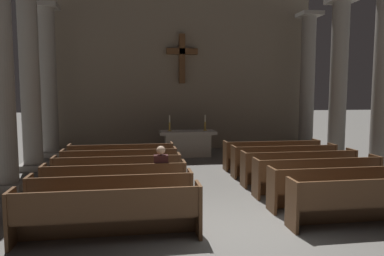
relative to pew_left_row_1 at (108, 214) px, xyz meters
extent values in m
plane|color=#66635E|center=(2.42, 0.04, -0.48)|extent=(80.00, 80.00, 0.00)
cube|color=brown|center=(0.00, 0.04, -0.05)|extent=(3.04, 0.40, 0.05)
cube|color=brown|center=(0.00, -0.19, 0.22)|extent=(3.04, 0.05, 0.50)
cube|color=brown|center=(0.00, 0.22, -0.28)|extent=(3.04, 0.04, 0.40)
cube|color=brown|center=(1.55, 0.02, 0.00)|extent=(0.06, 0.50, 0.95)
cube|color=brown|center=(-1.55, 0.02, 0.00)|extent=(0.06, 0.50, 0.95)
cube|color=brown|center=(0.00, 1.06, -0.05)|extent=(3.04, 0.40, 0.05)
cube|color=brown|center=(0.00, 0.83, 0.22)|extent=(3.04, 0.05, 0.50)
cube|color=brown|center=(0.00, 1.24, -0.28)|extent=(3.04, 0.04, 0.40)
cube|color=brown|center=(1.55, 1.04, 0.00)|extent=(0.06, 0.50, 0.95)
cube|color=brown|center=(-1.55, 1.04, 0.00)|extent=(0.06, 0.50, 0.95)
cube|color=brown|center=(0.00, 2.07, -0.05)|extent=(3.04, 0.40, 0.05)
cube|color=brown|center=(0.00, 1.85, 0.22)|extent=(3.04, 0.05, 0.50)
cube|color=brown|center=(0.00, 2.25, -0.28)|extent=(3.04, 0.04, 0.40)
cube|color=brown|center=(1.55, 2.05, 0.00)|extent=(0.06, 0.50, 0.95)
cube|color=brown|center=(-1.55, 2.05, 0.00)|extent=(0.06, 0.50, 0.95)
cube|color=brown|center=(0.00, 3.09, -0.05)|extent=(3.04, 0.40, 0.05)
cube|color=brown|center=(0.00, 2.86, 0.22)|extent=(3.04, 0.05, 0.50)
cube|color=brown|center=(0.00, 3.27, -0.28)|extent=(3.04, 0.04, 0.40)
cube|color=brown|center=(1.55, 3.07, 0.00)|extent=(0.06, 0.50, 0.95)
cube|color=brown|center=(-1.55, 3.07, 0.00)|extent=(0.06, 0.50, 0.95)
cube|color=brown|center=(0.00, 4.11, -0.05)|extent=(3.04, 0.40, 0.05)
cube|color=brown|center=(0.00, 3.88, 0.22)|extent=(3.04, 0.05, 0.50)
cube|color=brown|center=(0.00, 4.29, -0.28)|extent=(3.04, 0.04, 0.40)
cube|color=brown|center=(1.55, 4.09, 0.00)|extent=(0.06, 0.50, 0.95)
cube|color=brown|center=(-1.55, 4.09, 0.00)|extent=(0.06, 0.50, 0.95)
cube|color=brown|center=(0.00, 5.12, -0.05)|extent=(3.04, 0.40, 0.05)
cube|color=brown|center=(0.00, 4.90, 0.22)|extent=(3.04, 0.05, 0.50)
cube|color=brown|center=(0.00, 5.30, -0.28)|extent=(3.04, 0.04, 0.40)
cube|color=brown|center=(1.55, 5.10, 0.00)|extent=(0.06, 0.50, 0.95)
cube|color=brown|center=(-1.55, 5.10, 0.00)|extent=(0.06, 0.50, 0.95)
cube|color=brown|center=(4.84, 0.04, -0.05)|extent=(3.04, 0.40, 0.05)
cube|color=brown|center=(4.84, -0.19, 0.22)|extent=(3.04, 0.05, 0.50)
cube|color=brown|center=(4.84, 0.22, -0.28)|extent=(3.04, 0.04, 0.40)
cube|color=brown|center=(3.29, 0.02, 0.00)|extent=(0.06, 0.50, 0.95)
cube|color=brown|center=(4.84, 1.06, -0.05)|extent=(3.04, 0.40, 0.05)
cube|color=brown|center=(4.84, 0.83, 0.22)|extent=(3.04, 0.05, 0.50)
cube|color=brown|center=(4.84, 1.24, -0.28)|extent=(3.04, 0.04, 0.40)
cube|color=brown|center=(3.29, 1.04, 0.00)|extent=(0.06, 0.50, 0.95)
cube|color=brown|center=(4.84, 2.07, -0.05)|extent=(3.04, 0.40, 0.05)
cube|color=brown|center=(4.84, 1.85, 0.22)|extent=(3.04, 0.05, 0.50)
cube|color=brown|center=(4.84, 2.25, -0.28)|extent=(3.04, 0.04, 0.40)
cube|color=brown|center=(3.29, 2.05, 0.00)|extent=(0.06, 0.50, 0.95)
cube|color=brown|center=(6.39, 2.05, 0.00)|extent=(0.06, 0.50, 0.95)
cube|color=brown|center=(4.84, 3.09, -0.05)|extent=(3.04, 0.40, 0.05)
cube|color=brown|center=(4.84, 2.86, 0.22)|extent=(3.04, 0.05, 0.50)
cube|color=brown|center=(4.84, 3.27, -0.28)|extent=(3.04, 0.04, 0.40)
cube|color=brown|center=(3.29, 3.07, 0.00)|extent=(0.06, 0.50, 0.95)
cube|color=brown|center=(6.39, 3.07, 0.00)|extent=(0.06, 0.50, 0.95)
cube|color=brown|center=(4.84, 4.11, -0.05)|extent=(3.04, 0.40, 0.05)
cube|color=brown|center=(4.84, 3.88, 0.22)|extent=(3.04, 0.05, 0.50)
cube|color=brown|center=(4.84, 4.29, -0.28)|extent=(3.04, 0.04, 0.40)
cube|color=brown|center=(3.29, 4.09, 0.00)|extent=(0.06, 0.50, 0.95)
cube|color=brown|center=(6.39, 4.09, 0.00)|extent=(0.06, 0.50, 0.95)
cube|color=brown|center=(4.84, 5.12, -0.05)|extent=(3.04, 0.40, 0.05)
cube|color=brown|center=(4.84, 4.90, 0.22)|extent=(3.04, 0.05, 0.50)
cube|color=brown|center=(4.84, 5.30, -0.28)|extent=(3.04, 0.04, 0.40)
cube|color=brown|center=(3.29, 5.10, 0.00)|extent=(0.06, 0.50, 0.95)
cube|color=brown|center=(6.39, 5.10, 0.00)|extent=(0.06, 0.50, 0.95)
cube|color=gray|center=(-2.87, 3.69, -0.38)|extent=(0.85, 0.85, 0.20)
cylinder|color=gray|center=(-2.87, 3.69, 2.37)|extent=(0.60, 0.60, 5.69)
cube|color=gray|center=(7.71, 3.69, -0.38)|extent=(0.85, 0.85, 0.20)
cylinder|color=gray|center=(7.71, 3.69, 2.37)|extent=(0.60, 0.60, 5.69)
cube|color=gray|center=(-2.87, 6.12, -0.38)|extent=(0.85, 0.85, 0.20)
cylinder|color=gray|center=(-2.87, 6.12, 2.37)|extent=(0.60, 0.60, 5.69)
cube|color=gray|center=(7.71, 6.12, -0.38)|extent=(0.85, 0.85, 0.20)
cylinder|color=gray|center=(7.71, 6.12, 2.37)|extent=(0.60, 0.60, 5.69)
cube|color=gray|center=(7.71, 6.12, 5.29)|extent=(0.91, 0.91, 0.16)
cube|color=gray|center=(-2.87, 8.55, -0.38)|extent=(0.85, 0.85, 0.20)
cylinder|color=gray|center=(-2.87, 8.55, 2.37)|extent=(0.60, 0.60, 5.69)
cube|color=gray|center=(-2.87, 8.55, 5.29)|extent=(0.91, 0.91, 0.16)
cube|color=gray|center=(7.71, 8.55, -0.38)|extent=(0.85, 0.85, 0.20)
cylinder|color=gray|center=(7.71, 8.55, 2.37)|extent=(0.60, 0.60, 5.69)
cube|color=gray|center=(7.71, 8.55, 5.29)|extent=(0.91, 0.91, 0.16)
cube|color=#A8A399|center=(2.42, 7.79, -0.04)|extent=(1.76, 0.72, 0.88)
cube|color=#A8A399|center=(2.42, 7.79, 0.46)|extent=(2.20, 0.90, 0.12)
cube|color=silver|center=(2.42, 7.79, 0.53)|extent=(2.09, 0.86, 0.01)
cylinder|color=#B79338|center=(1.72, 7.79, 0.54)|extent=(0.16, 0.16, 0.02)
cylinder|color=#B79338|center=(1.72, 7.79, 0.70)|extent=(0.07, 0.07, 0.34)
cylinder|color=silver|center=(1.72, 7.79, 1.01)|extent=(0.04, 0.04, 0.28)
cylinder|color=#B79338|center=(3.12, 7.79, 0.54)|extent=(0.16, 0.16, 0.02)
cylinder|color=#B79338|center=(3.12, 7.79, 0.70)|extent=(0.07, 0.07, 0.34)
cylinder|color=silver|center=(3.12, 7.79, 1.01)|extent=(0.04, 0.04, 0.28)
cube|color=gray|center=(2.42, 9.77, 3.11)|extent=(11.54, 0.25, 7.17)
cube|color=brown|center=(2.42, 9.52, 3.46)|extent=(0.25, 0.25, 2.10)
cube|color=brown|center=(2.42, 9.52, 3.78)|extent=(1.34, 0.25, 0.25)
cube|color=#26262B|center=(1.02, 2.25, -0.25)|extent=(0.24, 0.14, 0.45)
cube|color=#26262B|center=(1.02, 2.12, 0.03)|extent=(0.28, 0.36, 0.12)
cube|color=#381919|center=(1.02, 1.99, 0.36)|extent=(0.32, 0.20, 0.54)
sphere|color=beige|center=(1.02, 1.99, 0.74)|extent=(0.20, 0.20, 0.20)
camera|label=1|loc=(0.54, -6.02, 2.06)|focal=33.57mm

